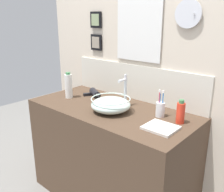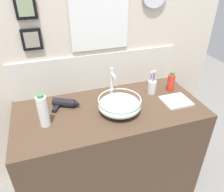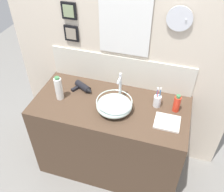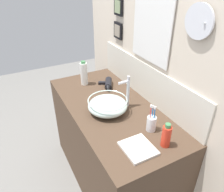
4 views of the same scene
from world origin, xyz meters
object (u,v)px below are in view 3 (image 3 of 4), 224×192
at_px(toothbrush_cup, 157,101).
at_px(lotion_bottle, 59,88).
at_px(glass_bowl_sink, 114,105).
at_px(spray_bottle, 177,104).
at_px(faucet, 120,85).
at_px(hair_drier, 83,87).
at_px(hand_towel, 167,122).

xyz_separation_m(toothbrush_cup, lotion_bottle, (-0.82, -0.15, 0.05)).
height_order(glass_bowl_sink, spray_bottle, spray_bottle).
xyz_separation_m(glass_bowl_sink, faucet, (-0.00, 0.17, 0.09)).
xyz_separation_m(hair_drier, spray_bottle, (0.83, -0.03, 0.05)).
relative_size(lotion_bottle, spray_bottle, 1.38).
distance_m(glass_bowl_sink, toothbrush_cup, 0.36).
relative_size(hair_drier, spray_bottle, 1.31).
distance_m(toothbrush_cup, hand_towel, 0.21).
relative_size(hair_drier, lotion_bottle, 0.95).
xyz_separation_m(glass_bowl_sink, spray_bottle, (0.49, 0.15, 0.02)).
distance_m(hair_drier, lotion_bottle, 0.24).
bearing_deg(lotion_bottle, faucet, 17.37).
bearing_deg(glass_bowl_sink, toothbrush_cup, 25.72).
distance_m(hair_drier, hand_towel, 0.81).
relative_size(glass_bowl_sink, spray_bottle, 1.81).
bearing_deg(hair_drier, lotion_bottle, -132.13).
bearing_deg(faucet, lotion_bottle, -162.63).
relative_size(glass_bowl_sink, faucet, 1.16).
xyz_separation_m(glass_bowl_sink, lotion_bottle, (-0.50, 0.01, 0.05)).
bearing_deg(lotion_bottle, toothbrush_cup, 10.12).
xyz_separation_m(glass_bowl_sink, toothbrush_cup, (0.33, 0.16, 0.00)).
xyz_separation_m(faucet, toothbrush_cup, (0.33, -0.01, -0.09)).
relative_size(hair_drier, toothbrush_cup, 1.06).
xyz_separation_m(faucet, lotion_bottle, (-0.50, -0.16, -0.03)).
height_order(toothbrush_cup, lotion_bottle, lotion_bottle).
relative_size(toothbrush_cup, spray_bottle, 1.23).
height_order(glass_bowl_sink, hand_towel, glass_bowl_sink).
distance_m(spray_bottle, hand_towel, 0.18).
bearing_deg(toothbrush_cup, hand_towel, -57.39).
relative_size(hair_drier, hand_towel, 1.08).
bearing_deg(lotion_bottle, hair_drier, 47.87).
bearing_deg(glass_bowl_sink, hair_drier, 152.95).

